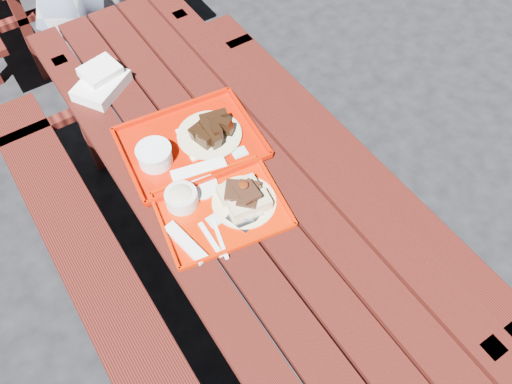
# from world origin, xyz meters

# --- Properties ---
(ground) EXTENTS (60.00, 60.00, 0.00)m
(ground) POSITION_xyz_m (0.00, 0.00, 0.00)
(ground) COLOR black
(ground) RESTS_ON ground
(picnic_table_near) EXTENTS (1.41, 2.40, 0.75)m
(picnic_table_near) POSITION_xyz_m (-0.00, 0.00, 0.56)
(picnic_table_near) COLOR #44130D
(picnic_table_near) RESTS_ON ground
(near_tray) EXTENTS (0.47, 0.40, 0.13)m
(near_tray) POSITION_xyz_m (-0.12, -0.09, 0.78)
(near_tray) COLOR #C41C00
(near_tray) RESTS_ON picnic_table_near
(far_tray) EXTENTS (0.55, 0.45, 0.09)m
(far_tray) POSITION_xyz_m (-0.07, 0.20, 0.78)
(far_tray) COLOR #B21200
(far_tray) RESTS_ON picnic_table_near
(white_cloth) EXTENTS (0.27, 0.25, 0.09)m
(white_cloth) POSITION_xyz_m (-0.21, 0.69, 0.79)
(white_cloth) COLOR white
(white_cloth) RESTS_ON picnic_table_near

